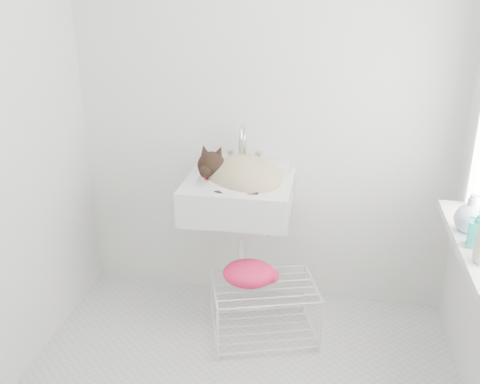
% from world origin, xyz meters
% --- Properties ---
extents(back_wall, '(2.20, 0.02, 2.50)m').
position_xyz_m(back_wall, '(0.00, 1.00, 1.25)').
color(back_wall, silver).
rests_on(back_wall, ground).
extents(windowsill, '(0.16, 0.88, 0.04)m').
position_xyz_m(windowsill, '(1.01, 0.20, 0.83)').
color(windowsill, white).
rests_on(windowsill, right_wall).
extents(sink, '(0.59, 0.51, 0.24)m').
position_xyz_m(sink, '(-0.11, 0.74, 0.85)').
color(sink, white).
rests_on(sink, back_wall).
extents(faucet, '(0.21, 0.15, 0.21)m').
position_xyz_m(faucet, '(-0.11, 0.92, 0.99)').
color(faucet, silver).
rests_on(faucet, sink).
extents(cat, '(0.48, 0.42, 0.28)m').
position_xyz_m(cat, '(-0.09, 0.72, 0.89)').
color(cat, tan).
rests_on(cat, sink).
extents(wire_rack, '(0.64, 0.53, 0.33)m').
position_xyz_m(wire_rack, '(0.07, 0.54, 0.15)').
color(wire_rack, silver).
rests_on(wire_rack, floor).
extents(towel, '(0.30, 0.23, 0.12)m').
position_xyz_m(towel, '(-0.01, 0.54, 0.36)').
color(towel, '#FF161A').
rests_on(towel, wire_rack).
extents(bottle_b, '(0.09, 0.09, 0.17)m').
position_xyz_m(bottle_b, '(1.00, 0.14, 0.85)').
color(bottle_b, teal).
rests_on(bottle_b, windowsill).
extents(bottle_c, '(0.19, 0.19, 0.17)m').
position_xyz_m(bottle_c, '(1.00, 0.29, 0.85)').
color(bottle_c, silver).
rests_on(bottle_c, windowsill).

